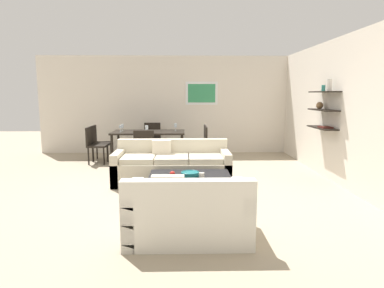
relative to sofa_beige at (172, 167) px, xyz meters
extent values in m
plane|color=tan|center=(0.09, -0.34, -0.29)|extent=(18.00, 18.00, 0.00)
cube|color=silver|center=(0.39, 3.19, 1.06)|extent=(8.40, 0.06, 2.70)
cube|color=white|center=(0.71, 3.15, 1.38)|extent=(0.89, 0.02, 0.64)
cube|color=#338C59|center=(0.71, 3.13, 1.38)|extent=(0.76, 0.01, 0.51)
cube|color=silver|center=(3.12, 0.26, 1.06)|extent=(0.06, 8.20, 2.70)
cube|color=black|center=(2.95, 0.29, 1.41)|extent=(0.28, 0.90, 0.02)
cube|color=black|center=(2.95, 0.29, 1.06)|extent=(0.28, 0.90, 0.02)
cube|color=black|center=(2.95, 0.29, 0.71)|extent=(0.28, 0.90, 0.02)
cylinder|color=silver|center=(2.95, 0.09, 1.53)|extent=(0.10, 0.10, 0.22)
sphere|color=olive|center=(2.95, 0.47, 1.14)|extent=(0.14, 0.14, 0.14)
cylinder|color=teal|center=(2.95, 0.34, 1.48)|extent=(0.07, 0.07, 0.12)
cube|color=#4C1E19|center=(2.95, 0.14, 0.73)|extent=(0.20, 0.28, 0.03)
cube|color=beige|center=(0.00, -0.04, -0.08)|extent=(2.15, 0.90, 0.42)
cube|color=beige|center=(0.00, 0.33, 0.31)|extent=(2.15, 0.16, 0.36)
cube|color=beige|center=(-1.00, -0.04, 0.01)|extent=(0.14, 0.90, 0.60)
cube|color=beige|center=(1.01, -0.04, 0.01)|extent=(0.14, 0.90, 0.60)
cube|color=beige|center=(-0.62, -0.08, 0.18)|extent=(0.60, 0.70, 0.10)
cube|color=beige|center=(0.00, -0.08, 0.18)|extent=(0.60, 0.70, 0.10)
cube|color=beige|center=(0.63, -0.08, 0.18)|extent=(0.60, 0.70, 0.10)
cube|color=beige|center=(-0.20, 0.15, 0.31)|extent=(0.37, 0.16, 0.36)
cube|color=silver|center=(0.28, -2.41, -0.08)|extent=(1.41, 0.90, 0.42)
cube|color=silver|center=(0.28, -2.78, 0.31)|extent=(1.41, 0.16, 0.36)
cube|color=silver|center=(0.91, -2.41, 0.01)|extent=(0.14, 0.90, 0.60)
cube|color=silver|center=(-0.36, -2.41, 0.01)|extent=(0.14, 0.90, 0.60)
cube|color=silver|center=(0.56, -2.37, 0.18)|extent=(0.55, 0.70, 0.10)
cube|color=silver|center=(0.00, -2.37, 0.18)|extent=(0.55, 0.70, 0.10)
cube|color=beige|center=(0.06, -2.60, 0.31)|extent=(0.36, 0.12, 0.36)
cube|color=black|center=(0.32, -1.09, -0.10)|extent=(1.29, 1.01, 0.38)
cylinder|color=#19666B|center=(0.33, -1.05, 0.12)|extent=(0.29, 0.29, 0.06)
torus|color=#19666B|center=(0.33, -1.05, 0.15)|extent=(0.29, 0.29, 0.02)
cylinder|color=silver|center=(0.50, -1.16, 0.13)|extent=(0.09, 0.09, 0.08)
sphere|color=red|center=(0.05, -1.07, 0.13)|extent=(0.09, 0.09, 0.09)
cube|color=black|center=(-0.65, 1.93, 0.44)|extent=(1.76, 0.88, 0.04)
cylinder|color=black|center=(-1.47, 1.55, 0.06)|extent=(0.06, 0.06, 0.71)
cylinder|color=black|center=(0.17, 1.55, 0.06)|extent=(0.06, 0.06, 0.71)
cylinder|color=black|center=(-1.47, 2.31, 0.06)|extent=(0.06, 0.06, 0.71)
cylinder|color=black|center=(0.17, 2.31, 0.06)|extent=(0.06, 0.06, 0.71)
cube|color=black|center=(0.55, 2.13, 0.14)|extent=(0.44, 0.44, 0.04)
cube|color=black|center=(0.75, 2.13, 0.37)|extent=(0.04, 0.44, 0.43)
cylinder|color=black|center=(0.37, 2.31, -0.09)|extent=(0.04, 0.04, 0.41)
cylinder|color=black|center=(0.37, 1.95, -0.09)|extent=(0.04, 0.04, 0.41)
cylinder|color=black|center=(0.73, 2.31, -0.09)|extent=(0.04, 0.04, 0.41)
cylinder|color=black|center=(0.73, 1.95, -0.09)|extent=(0.04, 0.04, 0.41)
cube|color=black|center=(0.55, 1.73, 0.14)|extent=(0.44, 0.44, 0.04)
cube|color=black|center=(0.75, 1.73, 0.37)|extent=(0.04, 0.44, 0.43)
cylinder|color=black|center=(0.37, 1.91, -0.09)|extent=(0.04, 0.04, 0.41)
cylinder|color=black|center=(0.37, 1.55, -0.09)|extent=(0.04, 0.04, 0.41)
cylinder|color=black|center=(0.73, 1.91, -0.09)|extent=(0.04, 0.04, 0.41)
cylinder|color=black|center=(0.73, 1.55, -0.09)|extent=(0.04, 0.04, 0.41)
cube|color=black|center=(-1.85, 1.73, 0.14)|extent=(0.44, 0.44, 0.04)
cube|color=black|center=(-2.05, 1.73, 0.37)|extent=(0.04, 0.44, 0.43)
cylinder|color=black|center=(-1.67, 1.55, -0.09)|extent=(0.04, 0.04, 0.41)
cylinder|color=black|center=(-1.67, 1.91, -0.09)|extent=(0.04, 0.04, 0.41)
cylinder|color=black|center=(-2.03, 1.55, -0.09)|extent=(0.04, 0.04, 0.41)
cylinder|color=black|center=(-2.03, 1.91, -0.09)|extent=(0.04, 0.04, 0.41)
cube|color=black|center=(-1.85, 2.13, 0.14)|extent=(0.44, 0.44, 0.04)
cube|color=black|center=(-2.05, 2.13, 0.37)|extent=(0.04, 0.44, 0.43)
cylinder|color=black|center=(-1.67, 1.95, -0.09)|extent=(0.04, 0.04, 0.41)
cylinder|color=black|center=(-1.67, 2.31, -0.09)|extent=(0.04, 0.04, 0.41)
cylinder|color=black|center=(-2.03, 1.95, -0.09)|extent=(0.04, 0.04, 0.41)
cylinder|color=black|center=(-2.03, 2.31, -0.09)|extent=(0.04, 0.04, 0.41)
cube|color=black|center=(-0.65, 2.69, 0.14)|extent=(0.44, 0.44, 0.04)
cube|color=black|center=(-0.65, 2.89, 0.37)|extent=(0.44, 0.04, 0.43)
cylinder|color=black|center=(-0.83, 2.51, -0.09)|extent=(0.04, 0.04, 0.41)
cylinder|color=black|center=(-0.47, 2.51, -0.09)|extent=(0.04, 0.04, 0.41)
cylinder|color=black|center=(-0.83, 2.87, -0.09)|extent=(0.04, 0.04, 0.41)
cylinder|color=black|center=(-0.47, 2.87, -0.09)|extent=(0.04, 0.04, 0.41)
cube|color=black|center=(-0.65, 1.17, 0.14)|extent=(0.44, 0.44, 0.04)
cube|color=black|center=(-0.65, 0.97, 0.37)|extent=(0.44, 0.04, 0.43)
cylinder|color=black|center=(-0.47, 1.35, -0.09)|extent=(0.04, 0.04, 0.41)
cylinder|color=black|center=(-0.83, 1.35, -0.09)|extent=(0.04, 0.04, 0.41)
cylinder|color=black|center=(-0.47, 0.99, -0.09)|extent=(0.04, 0.04, 0.41)
cylinder|color=black|center=(-0.83, 0.99, -0.09)|extent=(0.04, 0.04, 0.41)
cylinder|color=silver|center=(-1.31, 2.04, 0.46)|extent=(0.06, 0.06, 0.01)
cylinder|color=silver|center=(-1.31, 2.04, 0.50)|extent=(0.01, 0.01, 0.08)
cylinder|color=silver|center=(-1.31, 2.04, 0.59)|extent=(0.07, 0.07, 0.09)
cylinder|color=silver|center=(-0.65, 1.55, 0.46)|extent=(0.06, 0.06, 0.01)
cylinder|color=silver|center=(-0.65, 1.55, 0.50)|extent=(0.01, 0.01, 0.08)
cylinder|color=silver|center=(-0.65, 1.55, 0.59)|extent=(0.07, 0.07, 0.10)
cylinder|color=silver|center=(-1.31, 1.82, 0.46)|extent=(0.06, 0.06, 0.01)
cylinder|color=silver|center=(-1.31, 1.82, 0.51)|extent=(0.01, 0.01, 0.09)
cylinder|color=silver|center=(-1.31, 1.82, 0.59)|extent=(0.07, 0.07, 0.07)
cylinder|color=silver|center=(0.01, 2.04, 0.46)|extent=(0.06, 0.06, 0.01)
cylinder|color=silver|center=(0.01, 2.04, 0.51)|extent=(0.01, 0.01, 0.08)
cylinder|color=silver|center=(0.01, 2.04, 0.59)|extent=(0.07, 0.07, 0.10)
camera|label=1|loc=(0.25, -6.09, 1.37)|focal=30.74mm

